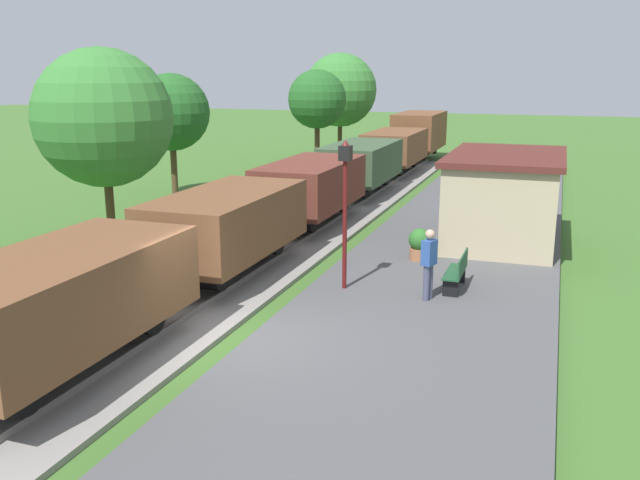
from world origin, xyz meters
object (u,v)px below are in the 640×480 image
object	(u,v)px
freight_train	(344,172)
tree_field_distant	(340,90)
potted_planter	(420,244)
tree_trackside_mid	(103,118)
station_hut	(504,197)
bench_down_platform	(497,197)
lamp_post_near	(345,187)
tree_trackside_far	(171,112)
person_waiting	(429,262)
tree_field_left	(317,100)
bench_near_hut	(458,271)

from	to	relation	value
freight_train	tree_field_distant	bearing A→B (deg)	108.37
potted_planter	tree_trackside_mid	size ratio (longest dim) A/B	0.15
station_hut	bench_down_platform	size ratio (longest dim) A/B	3.87
freight_train	station_hut	size ratio (longest dim) A/B	6.76
lamp_post_near	tree_trackside_mid	size ratio (longest dim) A/B	0.59
potted_planter	tree_field_distant	bearing A→B (deg)	113.04
station_hut	lamp_post_near	distance (m)	7.32
tree_field_distant	station_hut	bearing A→B (deg)	-58.96
tree_trackside_far	person_waiting	bearing A→B (deg)	-39.35
station_hut	person_waiting	bearing A→B (deg)	-99.99
freight_train	station_hut	xyz separation A→B (m)	(6.80, -4.76, 0.20)
freight_train	tree_trackside_mid	size ratio (longest dim) A/B	6.24
tree_trackside_far	station_hut	bearing A→B (deg)	-16.89
freight_train	tree_field_distant	xyz separation A→B (m)	(-4.84, 14.59, 2.89)
potted_planter	tree_field_left	bearing A→B (deg)	118.86
freight_train	potted_planter	size ratio (longest dim) A/B	42.79
tree_field_left	potted_planter	bearing A→B (deg)	-61.14
tree_field_left	person_waiting	bearing A→B (deg)	-63.47
freight_train	station_hut	world-z (taller)	station_hut
tree_field_left	tree_trackside_far	bearing A→B (deg)	-115.32
freight_train	potted_planter	bearing A→B (deg)	-59.20
freight_train	person_waiting	distance (m)	12.70
bench_down_platform	tree_trackside_mid	xyz separation A→B (m)	(-11.58, -8.74, 3.36)
station_hut	tree_field_distant	bearing A→B (deg)	121.04
freight_train	tree_trackside_mid	xyz separation A→B (m)	(-5.40, -8.40, 2.62)
bench_down_platform	tree_field_distant	size ratio (longest dim) A/B	0.23
person_waiting	lamp_post_near	size ratio (longest dim) A/B	0.46
tree_trackside_mid	tree_field_left	bearing A→B (deg)	85.10
person_waiting	lamp_post_near	distance (m)	2.69
station_hut	tree_trackside_mid	bearing A→B (deg)	-163.36
tree_trackside_mid	bench_down_platform	bearing A→B (deg)	37.05
freight_train	tree_trackside_mid	distance (m)	10.33
potted_planter	tree_trackside_far	world-z (taller)	tree_trackside_far
tree_trackside_mid	tree_field_left	xyz separation A→B (m)	(1.40, 16.31, -0.04)
freight_train	bench_near_hut	bearing A→B (deg)	-59.23
bench_near_hut	tree_trackside_mid	world-z (taller)	tree_trackside_mid
bench_down_platform	lamp_post_near	distance (m)	12.01
lamp_post_near	tree_field_distant	bearing A→B (deg)	107.93
potted_planter	person_waiting	bearing A→B (deg)	-75.57
potted_planter	tree_field_distant	xyz separation A→B (m)	(-9.60, 22.57, 3.62)
lamp_post_near	tree_field_distant	distance (m)	27.14
tree_trackside_mid	bench_near_hut	bearing A→B (deg)	-9.71
tree_trackside_far	tree_field_distant	xyz separation A→B (m)	(3.04, 14.89, 0.59)
bench_down_platform	person_waiting	world-z (taller)	person_waiting
person_waiting	tree_field_left	bearing A→B (deg)	-44.92
freight_train	tree_trackside_far	distance (m)	8.21
freight_train	tree_trackside_far	world-z (taller)	tree_trackside_far
freight_train	tree_trackside_far	bearing A→B (deg)	-177.80
tree_trackside_far	potted_planter	bearing A→B (deg)	-31.28
station_hut	tree_field_left	xyz separation A→B (m)	(-10.80, 12.66, 2.38)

